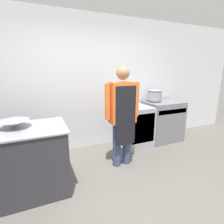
{
  "coord_description": "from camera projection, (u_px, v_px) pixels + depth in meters",
  "views": [
    {
      "loc": [
        -1.04,
        -1.66,
        1.65
      ],
      "look_at": [
        0.12,
        1.0,
        0.93
      ],
      "focal_mm": 28.0,
      "sensor_mm": 36.0,
      "label": 1
    }
  ],
  "objects": [
    {
      "name": "ground_plane",
      "position": [
        134.0,
        199.0,
        2.28
      ],
      "size": [
        14.0,
        14.0,
        0.0
      ],
      "primitive_type": "plane",
      "color": "#5B5651"
    },
    {
      "name": "stock_pot",
      "position": [
        155.0,
        95.0,
        3.97
      ],
      "size": [
        0.32,
        0.32,
        0.26
      ],
      "color": "gray",
      "rests_on": "stove"
    },
    {
      "name": "wall_back",
      "position": [
        90.0,
        84.0,
        3.6
      ],
      "size": [
        8.0,
        0.05,
        2.7
      ],
      "color": "silver",
      "rests_on": "ground_plane"
    },
    {
      "name": "stove",
      "position": [
        163.0,
        121.0,
        4.09
      ],
      "size": [
        0.82,
        0.63,
        0.94
      ],
      "color": "slate",
      "rests_on": "ground_plane"
    },
    {
      "name": "mixing_bowl",
      "position": [
        14.0,
        124.0,
        2.23
      ],
      "size": [
        0.38,
        0.38,
        0.1
      ],
      "color": "gray",
      "rests_on": "prep_counter"
    },
    {
      "name": "fridge_unit",
      "position": [
        135.0,
        126.0,
        3.81
      ],
      "size": [
        0.62,
        0.68,
        0.87
      ],
      "color": "#93999E",
      "rests_on": "ground_plane"
    },
    {
      "name": "person_cook",
      "position": [
        123.0,
        112.0,
        2.88
      ],
      "size": [
        0.61,
        0.24,
        1.69
      ],
      "color": "#38476B",
      "rests_on": "ground_plane"
    },
    {
      "name": "prep_counter",
      "position": [
        16.0,
        163.0,
        2.27
      ],
      "size": [
        1.32,
        0.77,
        0.91
      ],
      "color": "#2D2D33",
      "rests_on": "ground_plane"
    }
  ]
}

